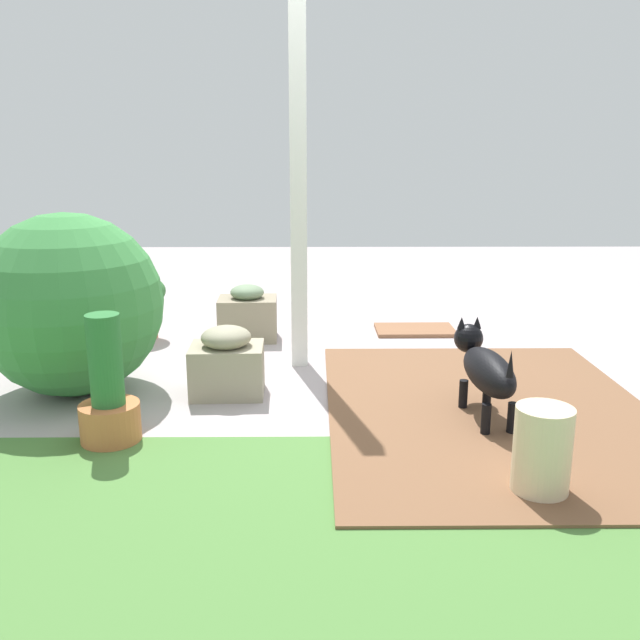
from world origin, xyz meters
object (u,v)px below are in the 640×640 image
(terracotta_pot_broad, at_px, (139,300))
(ceramic_urn, at_px, (542,451))
(round_shrub, at_px, (70,305))
(terracotta_pot_spiky, at_px, (76,315))
(stone_planter_mid, at_px, (227,363))
(stone_planter_nearest, at_px, (248,315))
(dog, at_px, (485,368))
(doormat, at_px, (415,330))
(terracotta_pot_tall, at_px, (108,397))
(porch_pillar, at_px, (298,170))

(terracotta_pot_broad, xyz_separation_m, ceramic_urn, (-2.30, 2.49, -0.11))
(round_shrub, xyz_separation_m, terracotta_pot_broad, (-0.09, -1.21, -0.24))
(round_shrub, xyz_separation_m, terracotta_pot_spiky, (0.29, -0.89, -0.28))
(stone_planter_mid, height_order, terracotta_pot_broad, terracotta_pot_broad)
(stone_planter_mid, distance_m, round_shrub, 0.98)
(stone_planter_nearest, height_order, dog, dog)
(round_shrub, relative_size, ceramic_urn, 2.78)
(stone_planter_mid, relative_size, terracotta_pot_broad, 0.89)
(doormat, bearing_deg, round_shrub, 31.48)
(dog, bearing_deg, terracotta_pot_spiky, -26.77)
(stone_planter_nearest, height_order, round_shrub, round_shrub)
(stone_planter_nearest, bearing_deg, terracotta_pot_broad, -2.67)
(terracotta_pot_broad, bearing_deg, terracotta_pot_tall, 99.49)
(dog, height_order, doormat, dog)
(round_shrub, xyz_separation_m, terracotta_pot_tall, (-0.41, 0.72, -0.31))
(round_shrub, bearing_deg, terracotta_pot_spiky, -71.68)
(stone_planter_nearest, xyz_separation_m, ceramic_urn, (-1.47, 2.45, 0.00))
(porch_pillar, relative_size, round_shrub, 2.40)
(round_shrub, height_order, terracotta_pot_broad, round_shrub)
(round_shrub, distance_m, ceramic_urn, 2.73)
(stone_planter_nearest, distance_m, ceramic_urn, 2.86)
(stone_planter_nearest, bearing_deg, terracotta_pot_spiky, 13.25)
(terracotta_pot_spiky, bearing_deg, porch_pillar, 167.78)
(terracotta_pot_spiky, xyz_separation_m, terracotta_pot_broad, (-0.38, -0.33, 0.04))
(porch_pillar, bearing_deg, dog, 135.96)
(stone_planter_mid, bearing_deg, terracotta_pot_broad, -56.78)
(terracotta_pot_tall, height_order, ceramic_urn, terracotta_pot_tall)
(porch_pillar, distance_m, ceramic_urn, 2.37)
(terracotta_pot_broad, relative_size, dog, 0.67)
(terracotta_pot_tall, bearing_deg, round_shrub, -60.13)
(porch_pillar, distance_m, terracotta_pot_spiky, 1.96)
(terracotta_pot_spiky, bearing_deg, stone_planter_nearest, -166.75)
(terracotta_pot_spiky, distance_m, terracotta_pot_tall, 1.75)
(terracotta_pot_tall, bearing_deg, terracotta_pot_broad, -80.51)
(round_shrub, bearing_deg, porch_pillar, -158.12)
(porch_pillar, bearing_deg, round_shrub, 21.88)
(round_shrub, bearing_deg, ceramic_urn, 151.91)
(round_shrub, bearing_deg, stone_planter_nearest, -128.13)
(stone_planter_mid, bearing_deg, terracotta_pot_spiky, -37.78)
(stone_planter_mid, bearing_deg, round_shrub, -3.07)
(dog, bearing_deg, ceramic_urn, 92.74)
(ceramic_urn, relative_size, doormat, 0.62)
(ceramic_urn, bearing_deg, terracotta_pot_broad, -47.26)
(round_shrub, bearing_deg, stone_planter_mid, 176.93)
(dog, xyz_separation_m, doormat, (0.10, -1.82, -0.28))
(dog, relative_size, doormat, 1.17)
(round_shrub, relative_size, doormat, 1.72)
(terracotta_pot_broad, distance_m, ceramic_urn, 3.39)
(round_shrub, distance_m, terracotta_pot_tall, 0.88)
(terracotta_pot_tall, xyz_separation_m, dog, (-1.94, -0.27, 0.06))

